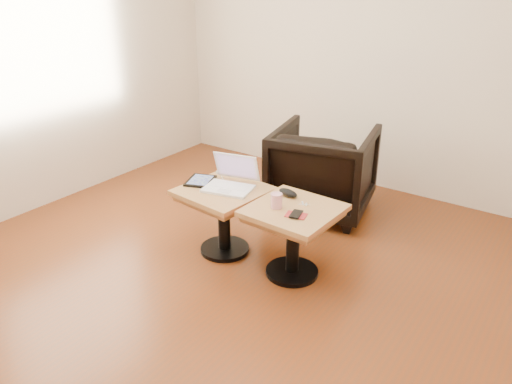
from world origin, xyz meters
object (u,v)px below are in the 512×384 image
Objects in this scene: side_table_left at (224,205)px; laptop at (231,181)px; side_table_right at (293,225)px; striped_cup at (277,201)px; armchair at (323,170)px.

laptop is at bearing 70.06° from side_table_left.
side_table_right is 5.88× the size of striped_cup.
side_table_right is 0.57m from laptop.
armchair is at bearing 63.61° from laptop.
side_table_left is 0.51m from striped_cup.
side_table_right is 1.06m from armchair.
laptop is (0.03, 0.06, 0.17)m from side_table_left.
side_table_left is 1.05× the size of side_table_right.
armchair is at bearing 101.71° from striped_cup.
laptop reaches higher than striped_cup.
side_table_left is at bearing -175.30° from side_table_right.
laptop is 4.04× the size of striped_cup.
armchair is (-0.22, 1.07, -0.18)m from striped_cup.
armchair reaches higher than striped_cup.
side_table_right is 0.21m from striped_cup.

